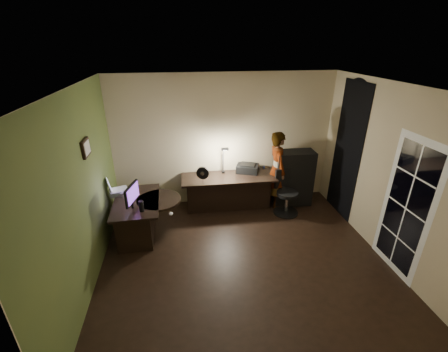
{
  "coord_description": "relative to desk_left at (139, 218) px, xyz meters",
  "views": [
    {
      "loc": [
        -0.89,
        -3.8,
        3.24
      ],
      "look_at": [
        -0.15,
        1.05,
        1.0
      ],
      "focal_mm": 24.0,
      "sensor_mm": 36.0,
      "label": 1
    }
  ],
  "objects": [
    {
      "name": "floor",
      "position": [
        1.71,
        -0.88,
        -0.36
      ],
      "size": [
        4.5,
        4.0,
        0.01
      ],
      "primitive_type": "cube",
      "color": "black",
      "rests_on": "ground"
    },
    {
      "name": "ceiling",
      "position": [
        1.71,
        -0.88,
        2.35
      ],
      "size": [
        4.5,
        4.0,
        0.01
      ],
      "primitive_type": "cube",
      "color": "silver",
      "rests_on": "floor"
    },
    {
      "name": "wall_back",
      "position": [
        1.71,
        1.12,
        0.99
      ],
      "size": [
        4.5,
        0.01,
        2.7
      ],
      "primitive_type": "cube",
      "color": "tan",
      "rests_on": "floor"
    },
    {
      "name": "wall_front",
      "position": [
        1.71,
        -2.89,
        0.99
      ],
      "size": [
        4.5,
        0.01,
        2.7
      ],
      "primitive_type": "cube",
      "color": "tan",
      "rests_on": "floor"
    },
    {
      "name": "wall_left",
      "position": [
        -0.55,
        -0.88,
        0.99
      ],
      "size": [
        0.01,
        4.0,
        2.7
      ],
      "primitive_type": "cube",
      "color": "tan",
      "rests_on": "floor"
    },
    {
      "name": "wall_right",
      "position": [
        3.96,
        -0.88,
        0.99
      ],
      "size": [
        0.01,
        4.0,
        2.7
      ],
      "primitive_type": "cube",
      "color": "tan",
      "rests_on": "floor"
    },
    {
      "name": "green_wall_overlay",
      "position": [
        -0.53,
        -0.88,
        0.99
      ],
      "size": [
        0.0,
        4.0,
        2.7
      ],
      "primitive_type": "cube",
      "color": "#4F602B",
      "rests_on": "floor"
    },
    {
      "name": "arched_doorway",
      "position": [
        3.95,
        0.27,
        0.94
      ],
      "size": [
        0.01,
        0.9,
        2.6
      ],
      "primitive_type": "cube",
      "color": "black",
      "rests_on": "floor"
    },
    {
      "name": "french_door",
      "position": [
        3.94,
        -1.43,
        0.69
      ],
      "size": [
        0.02,
        0.92,
        2.1
      ],
      "primitive_type": "cube",
      "color": "white",
      "rests_on": "floor"
    },
    {
      "name": "framed_picture",
      "position": [
        -0.51,
        -0.43,
        1.49
      ],
      "size": [
        0.04,
        0.3,
        0.25
      ],
      "primitive_type": "cube",
      "color": "black",
      "rests_on": "wall_left"
    },
    {
      "name": "desk_left",
      "position": [
        0.0,
        0.0,
        0.0
      ],
      "size": [
        0.8,
        1.26,
        0.72
      ],
      "primitive_type": "cube",
      "rotation": [
        0.0,
        0.0,
        0.03
      ],
      "color": "black",
      "rests_on": "floor"
    },
    {
      "name": "desk_right",
      "position": [
        1.74,
        0.75,
        -0.0
      ],
      "size": [
        1.91,
        0.7,
        0.71
      ],
      "primitive_type": "cube",
      "rotation": [
        0.0,
        0.0,
        -0.02
      ],
      "color": "black",
      "rests_on": "floor"
    },
    {
      "name": "cabinet",
      "position": [
        3.11,
        0.73,
        0.23
      ],
      "size": [
        0.8,
        0.42,
        1.18
      ],
      "primitive_type": "cube",
      "rotation": [
        0.0,
        0.0,
        -0.03
      ],
      "color": "black",
      "rests_on": "floor"
    },
    {
      "name": "laptop_stand",
      "position": [
        -0.32,
        0.26,
        0.4
      ],
      "size": [
        0.32,
        0.29,
        0.11
      ],
      "primitive_type": "cube",
      "rotation": [
        0.0,
        0.0,
        -0.32
      ],
      "color": "silver",
      "rests_on": "desk_left"
    },
    {
      "name": "laptop",
      "position": [
        -0.32,
        0.26,
        0.57
      ],
      "size": [
        0.41,
        0.4,
        0.23
      ],
      "primitive_type": "cube",
      "rotation": [
        0.0,
        0.0,
        0.35
      ],
      "color": "silver",
      "rests_on": "laptop_stand"
    },
    {
      "name": "monitor",
      "position": [
        -0.03,
        -0.24,
        0.5
      ],
      "size": [
        0.22,
        0.48,
        0.31
      ],
      "primitive_type": "cube",
      "rotation": [
        0.0,
        0.0,
        -0.27
      ],
      "color": "black",
      "rests_on": "desk_left"
    },
    {
      "name": "mouse",
      "position": [
        0.6,
        -0.52,
        0.36
      ],
      "size": [
        0.09,
        0.11,
        0.04
      ],
      "primitive_type": "ellipsoid",
      "rotation": [
        0.0,
        0.0,
        -0.27
      ],
      "color": "silver",
      "rests_on": "desk_left"
    },
    {
      "name": "phone",
      "position": [
        0.42,
        0.35,
        0.34
      ],
      "size": [
        0.08,
        0.14,
        0.01
      ],
      "primitive_type": "cube",
      "rotation": [
        0.0,
        0.0,
        -0.14
      ],
      "color": "black",
      "rests_on": "desk_left"
    },
    {
      "name": "pen",
      "position": [
        0.41,
        -0.04,
        0.35
      ],
      "size": [
        0.04,
        0.15,
        0.01
      ],
      "primitive_type": "cube",
      "rotation": [
        0.0,
        0.0,
        0.21
      ],
      "color": "black",
      "rests_on": "desk_left"
    },
    {
      "name": "speaker",
      "position": [
        0.13,
        -0.37,
        0.44
      ],
      "size": [
        0.1,
        0.1,
        0.2
      ],
      "primitive_type": "cylinder",
      "rotation": [
        0.0,
        0.0,
        0.36
      ],
      "color": "black",
      "rests_on": "desk_left"
    },
    {
      "name": "notepad",
      "position": [
        0.12,
        -0.3,
        0.35
      ],
      "size": [
        0.18,
        0.23,
        0.01
      ],
      "primitive_type": "cube",
      "rotation": [
        0.0,
        0.0,
        -0.19
      ],
      "color": "silver",
      "rests_on": "desk_left"
    },
    {
      "name": "desk_fan",
      "position": [
        1.2,
        0.49,
        0.52
      ],
      "size": [
        0.27,
        0.19,
        0.37
      ],
      "primitive_type": "cube",
      "rotation": [
        0.0,
        0.0,
        -0.27
      ],
      "color": "black",
      "rests_on": "desk_right"
    },
    {
      "name": "headphones",
      "position": [
        2.48,
        1.06,
        0.38
      ],
      "size": [
        0.21,
        0.11,
        0.09
      ],
      "primitive_type": "cube",
      "rotation": [
        0.0,
        0.0,
        -0.14
      ],
      "color": "#294192",
      "rests_on": "desk_right"
    },
    {
      "name": "printer",
      "position": [
        2.17,
        0.92,
        0.44
      ],
      "size": [
        0.53,
        0.48,
        0.2
      ],
      "primitive_type": "cube",
      "rotation": [
        0.0,
        0.0,
        -0.37
      ],
      "color": "black",
      "rests_on": "desk_right"
    },
    {
      "name": "desk_lamp",
      "position": [
        1.66,
        0.95,
        0.68
      ],
      "size": [
        0.2,
        0.33,
        0.69
      ],
      "primitive_type": "cube",
      "rotation": [
        0.0,
        0.0,
        -0.11
      ],
      "color": "black",
      "rests_on": "desk_right"
    },
    {
      "name": "office_chair",
      "position": [
        2.86,
        0.34,
        0.09
      ],
      "size": [
        0.59,
        0.59,
        0.9
      ],
      "primitive_type": "cube",
      "rotation": [
        0.0,
        0.0,
        0.18
      ],
      "color": "black",
      "rests_on": "floor"
    },
    {
      "name": "person",
      "position": [
        2.75,
        0.74,
        0.45
      ],
      "size": [
        0.38,
        0.58,
        1.61
      ],
      "primitive_type": "imported",
      "rotation": [
        0.0,
        0.0,
        1.57
      ],
      "color": "#D8A88C",
      "rests_on": "floor"
    }
  ]
}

